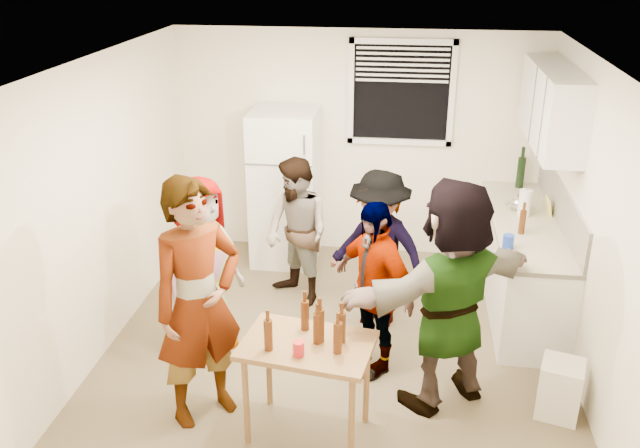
# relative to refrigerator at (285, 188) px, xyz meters

# --- Properties ---
(room) EXTENTS (4.00, 4.50, 2.50)m
(room) POSITION_rel_refrigerator_xyz_m (0.75, -1.88, -0.85)
(room) COLOR white
(room) RESTS_ON ground
(window) EXTENTS (1.12, 0.10, 1.06)m
(window) POSITION_rel_refrigerator_xyz_m (1.20, 0.33, 1.00)
(window) COLOR white
(window) RESTS_ON room
(refrigerator) EXTENTS (0.70, 0.70, 1.70)m
(refrigerator) POSITION_rel_refrigerator_xyz_m (0.00, 0.00, 0.00)
(refrigerator) COLOR white
(refrigerator) RESTS_ON ground
(counter_lower) EXTENTS (0.60, 2.20, 0.86)m
(counter_lower) POSITION_rel_refrigerator_xyz_m (2.45, -0.73, -0.42)
(counter_lower) COLOR white
(counter_lower) RESTS_ON ground
(countertop) EXTENTS (0.64, 2.22, 0.04)m
(countertop) POSITION_rel_refrigerator_xyz_m (2.45, -0.73, 0.03)
(countertop) COLOR beige
(countertop) RESTS_ON counter_lower
(backsplash) EXTENTS (0.03, 2.20, 0.36)m
(backsplash) POSITION_rel_refrigerator_xyz_m (2.74, -0.73, 0.23)
(backsplash) COLOR #BEB6AD
(backsplash) RESTS_ON countertop
(upper_cabinets) EXTENTS (0.34, 1.60, 0.70)m
(upper_cabinets) POSITION_rel_refrigerator_xyz_m (2.58, -0.53, 1.10)
(upper_cabinets) COLOR white
(upper_cabinets) RESTS_ON room
(kettle) EXTENTS (0.27, 0.25, 0.18)m
(kettle) POSITION_rel_refrigerator_xyz_m (2.40, -0.47, 0.05)
(kettle) COLOR silver
(kettle) RESTS_ON countertop
(paper_towel) EXTENTS (0.12, 0.12, 0.26)m
(paper_towel) POSITION_rel_refrigerator_xyz_m (2.43, -0.61, 0.05)
(paper_towel) COLOR white
(paper_towel) RESTS_ON countertop
(wine_bottle) EXTENTS (0.08, 0.08, 0.33)m
(wine_bottle) POSITION_rel_refrigerator_xyz_m (2.50, 0.21, 0.05)
(wine_bottle) COLOR black
(wine_bottle) RESTS_ON countertop
(beer_bottle_counter) EXTENTS (0.06, 0.06, 0.22)m
(beer_bottle_counter) POSITION_rel_refrigerator_xyz_m (2.35, -1.05, 0.05)
(beer_bottle_counter) COLOR #47230C
(beer_bottle_counter) RESTS_ON countertop
(blue_cup) EXTENTS (0.10, 0.10, 0.13)m
(blue_cup) POSITION_rel_refrigerator_xyz_m (2.19, -1.40, 0.05)
(blue_cup) COLOR #1D3BB0
(blue_cup) RESTS_ON countertop
(picture_frame) EXTENTS (0.02, 0.19, 0.16)m
(picture_frame) POSITION_rel_refrigerator_xyz_m (2.67, -0.52, 0.13)
(picture_frame) COLOR #EDEA61
(picture_frame) RESTS_ON countertop
(trash_bin) EXTENTS (0.38, 0.38, 0.45)m
(trash_bin) POSITION_rel_refrigerator_xyz_m (2.53, -2.41, -0.60)
(trash_bin) COLOR silver
(trash_bin) RESTS_ON ground
(serving_table) EXTENTS (0.98, 0.73, 0.76)m
(serving_table) POSITION_rel_refrigerator_xyz_m (0.67, -2.86, -0.85)
(serving_table) COLOR brown
(serving_table) RESTS_ON ground
(beer_bottle_table) EXTENTS (0.07, 0.07, 0.25)m
(beer_bottle_table) POSITION_rel_refrigerator_xyz_m (0.76, -2.83, -0.09)
(beer_bottle_table) COLOR #47230C
(beer_bottle_table) RESTS_ON serving_table
(red_cup) EXTENTS (0.08, 0.08, 0.11)m
(red_cup) POSITION_rel_refrigerator_xyz_m (0.64, -3.02, -0.09)
(red_cup) COLOR red
(red_cup) RESTS_ON serving_table
(guest_grey) EXTENTS (1.77, 1.49, 0.51)m
(guest_grey) POSITION_rel_refrigerator_xyz_m (-0.38, -1.88, -0.85)
(guest_grey) COLOR gray
(guest_grey) RESTS_ON ground
(guest_stripe) EXTENTS (1.83, 1.84, 0.45)m
(guest_stripe) POSITION_rel_refrigerator_xyz_m (-0.13, -2.74, -0.85)
(guest_stripe) COLOR #141933
(guest_stripe) RESTS_ON ground
(guest_back_left) EXTENTS (1.51, 1.57, 0.56)m
(guest_back_left) POSITION_rel_refrigerator_xyz_m (0.28, -0.92, -0.85)
(guest_back_left) COLOR brown
(guest_back_left) RESTS_ON ground
(guest_back_right) EXTENTS (1.54, 1.79, 0.56)m
(guest_back_right) POSITION_rel_refrigerator_xyz_m (1.09, -1.28, -0.85)
(guest_back_right) COLOR #3D3D42
(guest_back_right) RESTS_ON ground
(guest_black) EXTENTS (1.69, 1.68, 0.37)m
(guest_black) POSITION_rel_refrigerator_xyz_m (1.08, -1.98, -0.85)
(guest_black) COLOR black
(guest_black) RESTS_ON ground
(guest_orange) EXTENTS (2.45, 2.48, 0.54)m
(guest_orange) POSITION_rel_refrigerator_xyz_m (1.67, -2.33, -0.85)
(guest_orange) COLOR #E99947
(guest_orange) RESTS_ON ground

